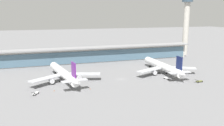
{
  "coord_description": "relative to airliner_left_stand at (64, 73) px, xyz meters",
  "views": [
    {
      "loc": [
        -59.19,
        -154.31,
        45.83
      ],
      "look_at": [
        0.0,
        20.21,
        8.03
      ],
      "focal_mm": 38.09,
      "sensor_mm": 36.0,
      "label": 1
    }
  ],
  "objects": [
    {
      "name": "service_truck_under_wing_white",
      "position": [
        -19.45,
        -23.97,
        -4.69
      ],
      "size": [
        4.46,
        6.61,
        2.7
      ],
      "color": "silver",
      "rests_on": "ground"
    },
    {
      "name": "service_truck_near_nose_white",
      "position": [
        71.17,
        -19.17,
        -4.69
      ],
      "size": [
        4.08,
        6.74,
        2.7
      ],
      "color": "silver",
      "rests_on": "ground"
    },
    {
      "name": "airliner_centre_stand",
      "position": [
        77.17,
        -2.66,
        0.0
      ],
      "size": [
        50.39,
        65.58,
        17.46
      ],
      "color": "white",
      "rests_on": "ground"
    },
    {
      "name": "service_truck_by_tail_yellow",
      "position": [
        85.22,
        -13.31,
        -4.63
      ],
      "size": [
        3.02,
        3.32,
        2.05
      ],
      "color": "yellow",
      "rests_on": "ground"
    },
    {
      "name": "control_tower",
      "position": [
        148.52,
        69.25,
        33.7
      ],
      "size": [
        12.0,
        12.0,
        71.88
      ],
      "color": "beige",
      "rests_on": "ground"
    },
    {
      "name": "terminal_building",
      "position": [
        39.6,
        57.96,
        2.37
      ],
      "size": [
        200.66,
        12.8,
        15.2
      ],
      "color": "beige",
      "rests_on": "ground"
    },
    {
      "name": "ground_plane",
      "position": [
        39.6,
        -8.67,
        -5.5
      ],
      "size": [
        1200.0,
        1200.0,
        0.0
      ],
      "primitive_type": "plane",
      "color": "slate"
    },
    {
      "name": "safety_cone_alpha",
      "position": [
        -8.56,
        -20.73,
        -5.18
      ],
      "size": [
        0.62,
        0.62,
        0.7
      ],
      "color": "orange",
      "rests_on": "ground"
    },
    {
      "name": "safety_cone_bravo",
      "position": [
        13.12,
        -23.95,
        -5.18
      ],
      "size": [
        0.62,
        0.62,
        0.7
      ],
      "color": "orange",
      "rests_on": "ground"
    },
    {
      "name": "airliner_left_stand",
      "position": [
        0.0,
        0.0,
        0.0
      ],
      "size": [
        49.94,
        65.5,
        17.46
      ],
      "color": "white",
      "rests_on": "ground"
    },
    {
      "name": "service_truck_mid_apron_olive",
      "position": [
        87.79,
        -33.19,
        -4.69
      ],
      "size": [
        6.86,
        2.13,
        2.7
      ],
      "color": "olive",
      "rests_on": "ground"
    }
  ]
}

